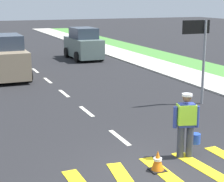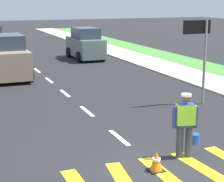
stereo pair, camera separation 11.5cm
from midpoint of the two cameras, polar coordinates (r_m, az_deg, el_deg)
name	(u,v)px [view 2 (the right image)]	position (r m, az deg, el deg)	size (l,w,h in m)	color
ground_plane	(19,56)	(29.00, -13.04, 4.91)	(96.00, 96.00, 0.00)	black
sidewalk_right	(192,76)	(21.24, 11.54, 2.09)	(2.40, 72.00, 0.14)	#B2ADA3
crosswalk_stripes	(162,173)	(9.52, 7.57, -11.57)	(4.41, 1.93, 0.01)	yellow
lane_center_line	(11,49)	(33.13, -14.19, 5.84)	(0.14, 46.40, 0.01)	silver
road_worker	(186,122)	(10.19, 10.88, -4.44)	(0.77, 0.39, 1.67)	#383D4C
lane_direction_sign	(200,42)	(15.21, 12.72, 6.91)	(1.16, 0.11, 3.20)	gray
traffic_cone_far	(156,161)	(9.52, 6.72, -9.95)	(0.36, 0.36, 0.50)	black
car_parked_far	(85,45)	(26.81, -3.72, 6.67)	(1.88, 3.88, 2.10)	slate
car_oncoming_lead	(8,58)	(20.87, -14.50, 4.59)	(1.94, 4.20, 2.20)	gray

